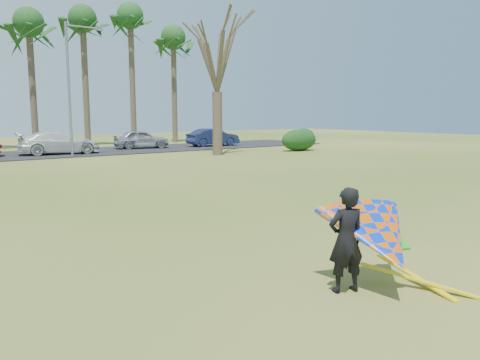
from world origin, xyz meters
TOP-DOWN VIEW (x-y plane):
  - ground at (0.00, 0.00)m, footprint 100.00×100.00m
  - parking_strip at (0.00, 25.00)m, footprint 46.00×7.00m
  - palm_6 at (2.00, 31.00)m, footprint 4.84×4.84m
  - palm_7 at (6.00, 31.00)m, footprint 4.84×4.84m
  - palm_8 at (10.00, 31.00)m, footprint 4.84×4.84m
  - palm_9 at (14.00, 31.00)m, footprint 4.84×4.84m
  - bare_tree_right at (10.00, 18.00)m, footprint 6.27×6.27m
  - streetlight at (2.16, 22.00)m, footprint 2.28×0.18m
  - hedge_near at (16.51, 17.30)m, footprint 3.08×1.40m
  - hedge_far at (21.27, 21.84)m, footprint 2.46×1.16m
  - car_3 at (1.83, 24.14)m, footprint 5.18×2.60m
  - car_4 at (8.14, 25.45)m, footprint 4.25×2.36m
  - car_5 at (13.80, 24.37)m, footprint 4.26×1.68m
  - kite_flyer at (-0.87, -2.66)m, footprint 2.13×2.39m

SIDE VIEW (x-z plane):
  - ground at x=0.00m, z-range 0.00..0.00m
  - parking_strip at x=0.00m, z-range 0.00..0.06m
  - hedge_far at x=21.27m, z-range 0.00..1.37m
  - car_4 at x=8.14m, z-range 0.06..1.43m
  - car_5 at x=13.80m, z-range 0.06..1.44m
  - hedge_near at x=16.51m, z-range 0.00..1.54m
  - car_3 at x=1.83m, z-range 0.06..1.50m
  - kite_flyer at x=-0.87m, z-range -0.16..1.85m
  - streetlight at x=2.16m, z-range 0.46..8.46m
  - bare_tree_right at x=10.00m, z-range 1.96..11.17m
  - palm_6 at x=2.00m, z-range 3.75..14.59m
  - palm_9 at x=14.00m, z-range 3.75..14.59m
  - palm_7 at x=6.00m, z-range 4.08..15.62m
  - palm_8 at x=10.00m, z-range 4.40..16.64m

